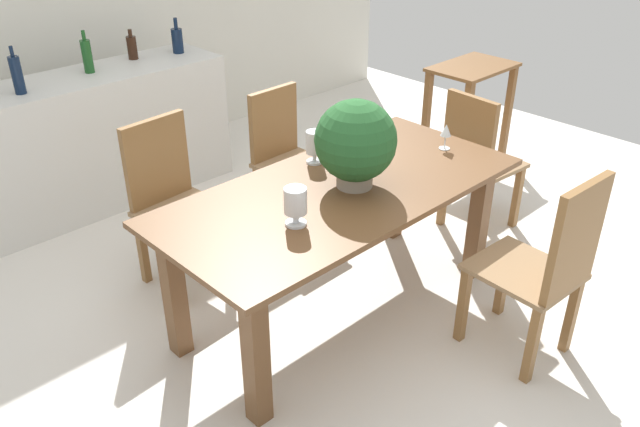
# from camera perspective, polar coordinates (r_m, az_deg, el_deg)

# --- Properties ---
(ground_plane) EXTENTS (7.04, 7.04, 0.00)m
(ground_plane) POSITION_cam_1_polar(r_m,az_deg,el_deg) (3.77, -0.16, -7.20)
(ground_plane) COLOR silver
(dining_table) EXTENTS (1.93, 0.91, 0.76)m
(dining_table) POSITION_cam_1_polar(r_m,az_deg,el_deg) (3.33, 1.79, 0.28)
(dining_table) COLOR brown
(dining_table) RESTS_ON ground
(chair_far_right) EXTENTS (0.42, 0.46, 0.93)m
(chair_far_right) POSITION_cam_1_polar(r_m,az_deg,el_deg) (4.25, -3.05, 5.28)
(chair_far_right) COLOR brown
(chair_far_right) RESTS_ON ground
(chair_far_left) EXTENTS (0.47, 0.44, 0.96)m
(chair_far_left) POSITION_cam_1_polar(r_m,az_deg,el_deg) (3.79, -13.03, 1.70)
(chair_far_left) COLOR brown
(chair_far_left) RESTS_ON ground
(chair_foot_end) EXTENTS (0.47, 0.44, 0.96)m
(chair_foot_end) POSITION_cam_1_polar(r_m,az_deg,el_deg) (4.27, 13.55, 4.76)
(chair_foot_end) COLOR brown
(chair_foot_end) RESTS_ON ground
(chair_near_right) EXTENTS (0.44, 0.50, 1.02)m
(chair_near_right) POSITION_cam_1_polar(r_m,az_deg,el_deg) (3.23, 19.31, -4.25)
(chair_near_right) COLOR brown
(chair_near_right) RESTS_ON ground
(flower_centerpiece) EXTENTS (0.41, 0.41, 0.45)m
(flower_centerpiece) POSITION_cam_1_polar(r_m,az_deg,el_deg) (3.19, 3.14, 6.28)
(flower_centerpiece) COLOR gray
(flower_centerpiece) RESTS_ON dining_table
(crystal_vase_left) EXTENTS (0.11, 0.11, 0.18)m
(crystal_vase_left) POSITION_cam_1_polar(r_m,az_deg,el_deg) (3.57, 1.68, 6.66)
(crystal_vase_left) COLOR silver
(crystal_vase_left) RESTS_ON dining_table
(crystal_vase_center_near) EXTENTS (0.11, 0.11, 0.18)m
(crystal_vase_center_near) POSITION_cam_1_polar(r_m,az_deg,el_deg) (2.90, -2.17, 0.95)
(crystal_vase_center_near) COLOR silver
(crystal_vase_center_near) RESTS_ON dining_table
(crystal_vase_right) EXTENTS (0.09, 0.09, 0.18)m
(crystal_vase_right) POSITION_cam_1_polar(r_m,az_deg,el_deg) (3.49, -0.49, 6.12)
(crystal_vase_right) COLOR silver
(crystal_vase_right) RESTS_ON dining_table
(wine_glass) EXTENTS (0.06, 0.06, 0.15)m
(wine_glass) POSITION_cam_1_polar(r_m,az_deg,el_deg) (3.73, 11.00, 7.07)
(wine_glass) COLOR silver
(wine_glass) RESTS_ON dining_table
(kitchen_counter) EXTENTS (1.82, 0.55, 0.93)m
(kitchen_counter) POSITION_cam_1_polar(r_m,az_deg,el_deg) (4.86, -18.68, 6.27)
(kitchen_counter) COLOR silver
(kitchen_counter) RESTS_ON ground
(wine_bottle_dark) EXTENTS (0.07, 0.07, 0.21)m
(wine_bottle_dark) POSITION_cam_1_polar(r_m,az_deg,el_deg) (4.95, -16.18, 13.86)
(wine_bottle_dark) COLOR black
(wine_bottle_dark) RESTS_ON kitchen_counter
(wine_bottle_clear) EXTENTS (0.07, 0.07, 0.28)m
(wine_bottle_clear) POSITION_cam_1_polar(r_m,az_deg,el_deg) (4.71, -19.77, 12.91)
(wine_bottle_clear) COLOR #194C1E
(wine_bottle_clear) RESTS_ON kitchen_counter
(wine_bottle_amber) EXTENTS (0.08, 0.08, 0.25)m
(wine_bottle_amber) POSITION_cam_1_polar(r_m,az_deg,el_deg) (5.03, -12.42, 14.65)
(wine_bottle_amber) COLOR #0F1E38
(wine_bottle_amber) RESTS_ON kitchen_counter
(wine_bottle_green) EXTENTS (0.07, 0.07, 0.29)m
(wine_bottle_green) POSITION_cam_1_polar(r_m,az_deg,el_deg) (4.44, -25.07, 10.99)
(wine_bottle_green) COLOR #0F1E38
(wine_bottle_green) RESTS_ON kitchen_counter
(side_table) EXTENTS (0.68, 0.45, 0.79)m
(side_table) POSITION_cam_1_polar(r_m,az_deg,el_deg) (5.32, 13.05, 10.37)
(side_table) COLOR brown
(side_table) RESTS_ON ground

